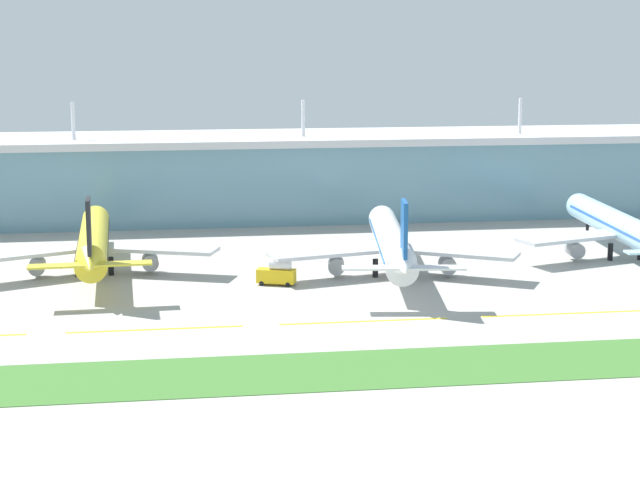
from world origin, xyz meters
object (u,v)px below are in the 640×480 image
object	(u,v)px
airliner_near_middle	(94,242)
airliner_far_middle	(624,228)
fuel_truck	(277,273)
airliner_center	(392,243)

from	to	relation	value
airliner_near_middle	airliner_far_middle	xyz separation A→B (m)	(108.85, -0.86, 0.01)
airliner_far_middle	fuel_truck	size ratio (longest dim) A/B	8.92
airliner_near_middle	airliner_center	world-z (taller)	same
airliner_near_middle	fuel_truck	distance (m)	37.67
airliner_near_middle	airliner_far_middle	world-z (taller)	same
fuel_truck	airliner_far_middle	bearing A→B (deg)	10.45
airliner_far_middle	fuel_truck	world-z (taller)	airliner_far_middle
airliner_far_middle	airliner_near_middle	bearing A→B (deg)	179.55
airliner_far_middle	fuel_truck	distance (m)	75.74
airliner_center	fuel_truck	size ratio (longest dim) A/B	8.28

